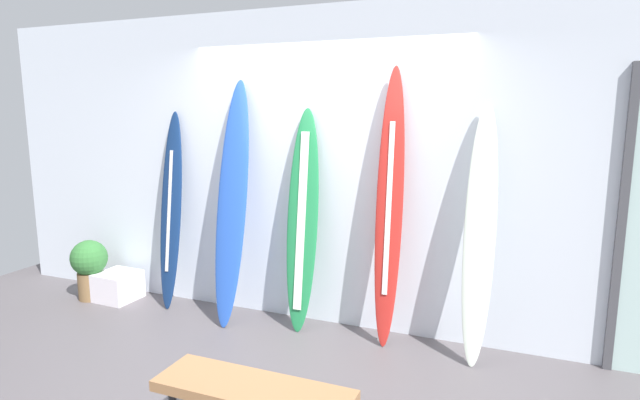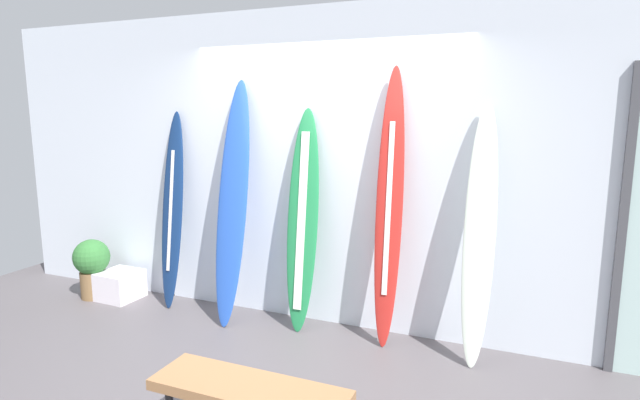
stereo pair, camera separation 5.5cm
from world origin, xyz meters
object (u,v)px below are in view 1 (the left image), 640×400
Objects in this scene: surfboard_emerald at (302,221)px; surfboard_ivory at (479,237)px; surfboard_navy at (171,213)px; surfboard_crimson at (389,211)px; potted_plant at (90,265)px; bench at (253,396)px; surfboard_cobalt at (232,204)px; display_block_left at (118,286)px.

surfboard_emerald is 0.98× the size of surfboard_ivory.
surfboard_navy is at bearing 179.17° from surfboard_ivory.
surfboard_crimson reaches higher than surfboard_emerald.
surfboard_navy is 0.99× the size of surfboard_emerald.
bench is at bearing -29.55° from potted_plant.
surfboard_cobalt is at bearing 124.25° from bench.
bench is (1.89, -1.77, -0.53)m from surfboard_navy.
surfboard_emerald is at bearing 8.33° from surfboard_cobalt.
surfboard_emerald is 3.16× the size of potted_plant.
display_block_left is at bearing -179.86° from surfboard_cobalt.
surfboard_cobalt is at bearing -178.60° from surfboard_ivory.
surfboard_cobalt reaches higher than surfboard_ivory.
display_block_left is (-2.81, -0.09, -0.97)m from surfboard_crimson.
surfboard_crimson is at bearing 3.22° from potted_plant.
surfboard_navy is 1.74× the size of bench.
surfboard_crimson is at bearing 1.87° from display_block_left.
surfboard_ivory is 3.85m from potted_plant.
surfboard_cobalt is at bearing 0.14° from display_block_left.
surfboard_crimson is 1.14× the size of surfboard_ivory.
surfboard_ivory is 5.09× the size of display_block_left.
surfboard_navy is 2.18m from surfboard_crimson.
surfboard_crimson is 2.07× the size of bench.
surfboard_crimson is (1.42, 0.09, 0.02)m from surfboard_cobalt.
surfboard_cobalt is 2.13m from surfboard_ivory.
bench is at bearing -55.75° from surfboard_cobalt.
surfboard_navy is 0.87× the size of surfboard_cobalt.
surfboard_cobalt is at bearing -7.11° from surfboard_navy.
bench is at bearing -33.48° from display_block_left.
potted_plant is at bearing -176.78° from surfboard_crimson.
display_block_left is (-2.03, -0.10, -0.83)m from surfboard_emerald.
surfboard_emerald is at bearing 105.55° from bench.
display_block_left is at bearing -179.10° from surfboard_ivory.
potted_plant is 0.56× the size of bench.
surfboard_emerald is 2.40m from potted_plant.
surfboard_crimson is at bearing 3.56° from surfboard_cobalt.
surfboard_cobalt reaches higher than potted_plant.
bench is (1.14, -1.67, -0.69)m from surfboard_cobalt.
surfboard_emerald is 1.48m from surfboard_ivory.
surfboard_navy is at bearing 8.64° from display_block_left.
surfboard_navy is 0.96× the size of surfboard_ivory.
bench is (0.49, -1.77, -0.56)m from surfboard_emerald.
surfboard_ivory is at bearing 0.90° from display_block_left.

